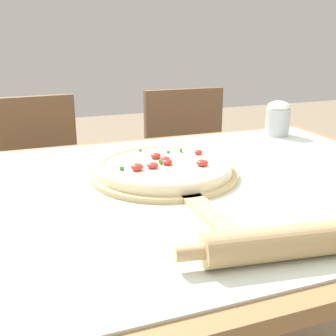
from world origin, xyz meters
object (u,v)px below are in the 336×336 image
pizza_peel (167,176)px  pizza (164,166)px  rolling_pin (307,239)px  chair_left (37,190)px  chair_right (190,172)px  flour_cup (278,118)px

pizza_peel → pizza: (0.00, 0.02, 0.02)m
pizza_peel → rolling_pin: size_ratio=1.36×
pizza_peel → chair_left: chair_left is taller
pizza → chair_right: (0.40, 0.75, -0.30)m
pizza → chair_left: chair_left is taller
rolling_pin → chair_right: (0.32, 1.21, -0.30)m
chair_right → chair_left: bearing=-179.0°
pizza_peel → pizza: size_ratio=1.72×
pizza → flour_cup: size_ratio=2.83×
pizza → chair_right: 0.90m
rolling_pin → chair_left: (-0.36, 1.21, -0.30)m
rolling_pin → chair_left: 1.30m
pizza_peel → chair_left: 0.87m
pizza → chair_right: bearing=61.8°
pizza_peel → rolling_pin: bearing=-79.6°
rolling_pin → chair_left: size_ratio=0.50×
chair_left → rolling_pin: bearing=-76.5°
chair_right → pizza: bearing=-117.1°
rolling_pin → chair_right: chair_right is taller
pizza → chair_left: size_ratio=0.39×
pizza_peel → rolling_pin: (0.08, -0.43, 0.02)m
pizza → rolling_pin: rolling_pin is taller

